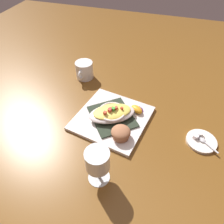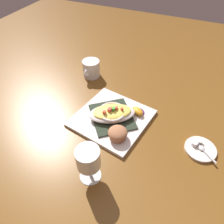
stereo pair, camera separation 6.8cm
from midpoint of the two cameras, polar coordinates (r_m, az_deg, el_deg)
name	(u,v)px [view 1 (the left image)]	position (r m, az deg, el deg)	size (l,w,h in m)	color
ground_plane	(112,119)	(0.90, -2.15, -2.09)	(2.60, 2.60, 0.00)	brown
square_plate	(112,118)	(0.90, -2.16, -1.77)	(0.29, 0.29, 0.01)	silver
folded_napkin	(112,116)	(0.89, -2.18, -1.30)	(0.17, 0.19, 0.01)	#283225
gratin_dish	(112,113)	(0.87, -2.22, -0.25)	(0.23, 0.20, 0.05)	silver
muffin	(121,133)	(0.80, 0.01, -5.88)	(0.08, 0.08, 0.05)	#A06141
orange_garnish	(137,109)	(0.91, 4.82, 0.66)	(0.07, 0.07, 0.03)	#471C5D
coffee_mug	(84,71)	(1.13, -9.34, 11.00)	(0.09, 0.12, 0.09)	white
stemmed_glass	(98,162)	(0.66, -6.99, -13.56)	(0.08, 0.08, 0.14)	white
creamer_saucer	(201,141)	(0.88, 21.37, -7.58)	(0.12, 0.12, 0.01)	white
spoon	(203,141)	(0.87, 21.84, -7.46)	(0.08, 0.07, 0.01)	silver
creamer_cup_0	(200,134)	(0.88, 20.96, -5.72)	(0.02, 0.02, 0.02)	white
creamer_cup_1	(196,136)	(0.87, 19.97, -6.39)	(0.02, 0.02, 0.02)	white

